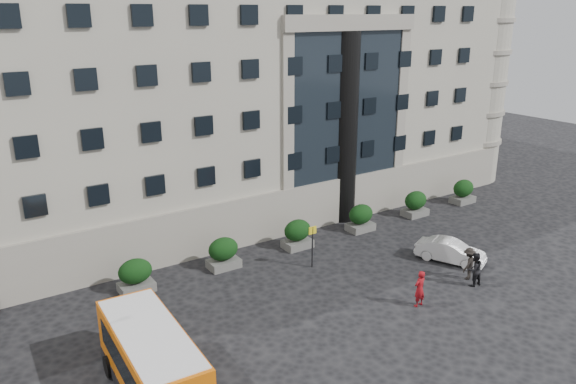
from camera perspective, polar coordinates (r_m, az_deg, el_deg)
name	(u,v)px	position (r m, az deg, el deg)	size (l,w,h in m)	color
ground	(280,335)	(26.64, -0.86, -14.34)	(120.00, 120.00, 0.00)	black
civic_building	(190,81)	(45.09, -9.94, 11.04)	(44.00, 24.00, 18.00)	#9B9589
entrance_column	(344,129)	(38.73, 5.75, 6.35)	(1.80, 1.80, 13.00)	black
hedge_a	(136,275)	(30.96, -15.23, -8.18)	(1.80, 1.26, 1.84)	#5C5C5A
hedge_b	(223,253)	(32.73, -6.58, -6.16)	(1.80, 1.26, 1.84)	#5C5C5A
hedge_c	(297,234)	(35.18, 0.97, -4.27)	(1.80, 1.26, 1.84)	#5C5C5A
hedge_d	(361,218)	(38.18, 7.40, -2.59)	(1.80, 1.26, 1.84)	#5C5C5A
hedge_e	(415,203)	(41.62, 12.82, -1.14)	(1.80, 1.26, 1.84)	#5C5C5A
hedge_f	(463,191)	(45.40, 17.37, 0.08)	(1.80, 1.26, 1.84)	#5C5C5A
bus_stop_sign	(312,240)	(32.28, 2.50, -4.84)	(0.50, 0.08, 2.52)	#262628
minibus	(152,361)	(22.80, -13.67, -16.34)	(2.86, 6.96, 2.86)	#D15D09
white_taxi	(450,251)	(34.74, 16.17, -5.80)	(1.40, 4.02, 1.32)	silver
pedestrian_a	(420,289)	(29.26, 13.22, -9.54)	(0.70, 0.46, 1.92)	maroon
pedestrian_b	(474,269)	(32.11, 18.40, -7.47)	(0.92, 0.72, 1.90)	black
pedestrian_c	(469,264)	(32.79, 17.89, -6.93)	(1.19, 0.68, 1.84)	black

